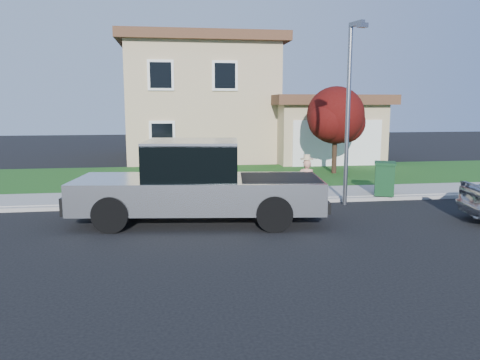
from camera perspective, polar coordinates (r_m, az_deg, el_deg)
name	(u,v)px	position (r m, az deg, el deg)	size (l,w,h in m)	color
ground	(242,229)	(12.07, 0.22, -5.94)	(80.00, 80.00, 0.00)	black
curb	(259,202)	(15.00, 2.36, -2.72)	(40.00, 0.20, 0.12)	gray
sidewalk	(253,195)	(16.06, 1.63, -1.87)	(40.00, 2.00, 0.15)	gray
lawn	(236,176)	(20.45, -0.54, 0.44)	(40.00, 7.00, 0.10)	#113E14
house	(223,104)	(28.07, -2.12, 9.19)	(14.00, 11.30, 6.85)	tan
pickup_truck	(198,184)	(12.63, -5.19, -0.51)	(6.96, 3.09, 2.21)	black
woman	(306,182)	(14.67, 8.09, -0.24)	(0.63, 0.52, 1.63)	tan
ornamental_tree	(336,118)	(21.33, 11.67, 7.41)	(2.81, 2.54, 3.86)	black
trash_bin	(384,178)	(16.41, 17.20, 0.22)	(0.93, 0.98, 1.11)	#0F3819
street_lamp	(349,104)	(14.91, 13.19, 9.06)	(0.37, 0.73, 5.58)	slate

